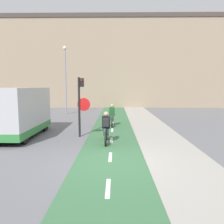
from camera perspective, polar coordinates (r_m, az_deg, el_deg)
The scene contains 9 objects.
ground_plane at distance 7.81m, azimuth -0.54°, elevation -12.94°, with size 120.00×120.00×0.00m, color slate.
bike_lane at distance 7.81m, azimuth -0.54°, elevation -12.86°, with size 2.49×60.00×0.02m.
sidewalk_strip at distance 8.12m, azimuth 17.39°, elevation -12.29°, with size 2.40×60.00×0.05m.
building_row_background at distance 29.55m, azimuth 0.52°, elevation 12.57°, with size 60.00×5.20×11.28m.
traffic_light_pole at distance 11.37m, azimuth -8.16°, elevation 3.06°, with size 0.67×0.25×3.09m.
street_lamp_far at distance 21.26m, azimuth -12.08°, elevation 10.04°, with size 0.36×0.36×6.35m.
cyclist_near at distance 10.08m, azimuth -1.56°, elevation -4.25°, with size 0.46×1.77×1.48m.
cyclist_far at distance 14.41m, azimuth 0.00°, elevation -1.12°, with size 0.46×1.71×1.47m.
van at distance 12.37m, azimuth -23.51°, elevation -0.21°, with size 2.13×4.46×2.56m.
Camera 1 is at (0.18, -7.35, 2.63)m, focal length 35.00 mm.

